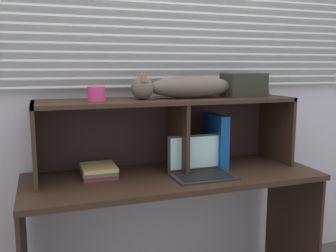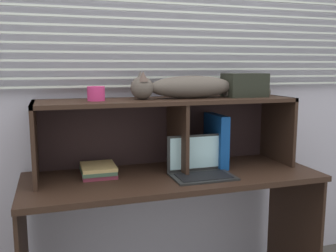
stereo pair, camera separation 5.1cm
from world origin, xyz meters
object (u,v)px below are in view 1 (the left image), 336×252
object	(u,v)px
small_basket	(96,94)
storage_box	(243,85)
cat	(187,87)
binder_upright	(215,140)
book_stack	(98,171)
laptop	(200,167)

from	to	relation	value
small_basket	storage_box	bearing A→B (deg)	0.00
cat	binder_upright	size ratio (longest dim) A/B	2.76
book_stack	laptop	bearing A→B (deg)	-16.99
cat	book_stack	distance (m)	0.67
book_stack	binder_upright	bearing A→B (deg)	0.09
cat	small_basket	world-z (taller)	cat
cat	laptop	distance (m)	0.46
binder_upright	small_basket	size ratio (longest dim) A/B	3.35
laptop	storage_box	world-z (taller)	storage_box
laptop	binder_upright	distance (m)	0.26
binder_upright	small_basket	bearing A→B (deg)	180.00
cat	laptop	size ratio (longest dim) A/B	2.58
cat	small_basket	distance (m)	0.51
laptop	small_basket	world-z (taller)	small_basket
cat	laptop	world-z (taller)	cat
cat	binder_upright	world-z (taller)	cat
cat	laptop	bearing A→B (deg)	-83.55
binder_upright	storage_box	bearing A→B (deg)	0.00
storage_box	book_stack	bearing A→B (deg)	-179.93
storage_box	laptop	bearing A→B (deg)	-154.72
laptop	storage_box	size ratio (longest dim) A/B	1.39
laptop	small_basket	size ratio (longest dim) A/B	3.58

